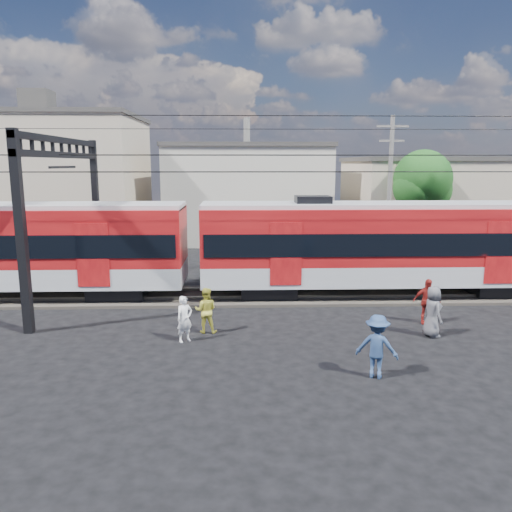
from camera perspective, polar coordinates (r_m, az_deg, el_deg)
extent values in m
plane|color=black|center=(14.94, 8.43, -12.67)|extent=(120.00, 120.00, 0.00)
cube|color=#2D2823|center=(22.41, 4.82, -4.48)|extent=(70.00, 3.40, 0.12)
cube|color=#59544C|center=(21.66, 5.06, -4.69)|extent=(70.00, 0.12, 0.12)
cube|color=#59544C|center=(23.10, 4.61, -3.71)|extent=(70.00, 0.12, 0.12)
cube|color=black|center=(22.82, -15.32, -3.80)|extent=(2.40, 2.20, 0.70)
cube|color=#A9ACB1|center=(24.36, -27.22, -1.78)|extent=(16.00, 3.00, 0.90)
cube|color=black|center=(22.23, 1.39, -3.80)|extent=(2.40, 2.20, 0.70)
cube|color=black|center=(24.98, 25.59, -3.24)|extent=(2.40, 2.20, 0.70)
cube|color=#A9ACB1|center=(22.90, 14.30, -1.65)|extent=(16.00, 3.00, 0.90)
cube|color=maroon|center=(22.62, 14.49, 2.44)|extent=(16.00, 3.00, 2.40)
cube|color=black|center=(22.66, 14.46, 1.82)|extent=(15.68, 3.08, 0.95)
cube|color=#A9ACB1|center=(22.49, 14.64, 5.60)|extent=(16.00, 2.60, 0.25)
cube|color=black|center=(18.70, -25.26, 2.29)|extent=(0.30, 0.30, 7.00)
cube|color=black|center=(27.14, -17.79, 5.06)|extent=(0.30, 0.30, 7.00)
cube|color=black|center=(22.76, -21.40, 12.21)|extent=(0.25, 9.30, 0.25)
cube|color=black|center=(22.74, -21.29, 10.71)|extent=(0.25, 9.30, 0.25)
cylinder|color=black|center=(20.96, 5.28, 9.53)|extent=(70.00, 0.03, 0.03)
cylinder|color=black|center=(22.35, 4.83, 9.59)|extent=(70.00, 0.03, 0.03)
cylinder|color=black|center=(20.96, 5.31, 11.44)|extent=(70.00, 0.03, 0.03)
cylinder|color=black|center=(22.35, 4.86, 11.39)|extent=(70.00, 0.03, 0.03)
cylinder|color=black|center=(18.25, 6.51, 15.64)|extent=(70.00, 0.03, 0.03)
cylinder|color=black|center=(25.18, 4.15, 14.26)|extent=(70.00, 0.03, 0.03)
cube|color=#B9A38D|center=(40.20, -23.10, 7.78)|extent=(14.00, 10.00, 9.00)
cube|color=#3F3D3A|center=(40.31, -23.59, 14.39)|extent=(14.28, 10.20, 0.30)
cube|color=#BCB6A5|center=(40.57, -1.04, 7.22)|extent=(12.00, 12.00, 7.00)
cube|color=#3F3D3A|center=(40.52, -1.06, 12.38)|extent=(12.24, 12.24, 0.30)
cube|color=#B9A38D|center=(41.09, 22.06, 5.80)|extent=(16.00, 10.00, 6.00)
cube|color=#3F3D3A|center=(41.00, 22.37, 10.18)|extent=(16.32, 10.20, 0.30)
cylinder|color=slate|center=(29.80, 14.99, 7.10)|extent=(0.24, 0.24, 8.50)
cube|color=slate|center=(29.83, 15.34, 14.11)|extent=(1.80, 0.12, 0.12)
cube|color=slate|center=(29.78, 15.26, 12.58)|extent=(1.40, 0.12, 0.12)
cylinder|color=#382619|center=(33.78, 18.24, 3.40)|extent=(0.36, 0.36, 3.92)
sphere|color=#124013|center=(33.57, 18.53, 8.38)|extent=(3.64, 3.64, 3.64)
sphere|color=#124013|center=(34.09, 19.24, 7.18)|extent=(2.80, 2.80, 2.80)
imported|color=white|center=(16.84, -8.17, -7.13)|extent=(0.68, 0.63, 1.55)
imported|color=gold|center=(17.61, -5.76, -6.19)|extent=(0.82, 0.66, 1.61)
imported|color=navy|center=(14.34, 13.66, -10.01)|extent=(1.33, 1.05, 1.80)
imported|color=maroon|center=(19.50, 18.94, -4.92)|extent=(1.03, 0.51, 1.70)
imported|color=#525257|center=(18.15, 19.54, -6.00)|extent=(0.70, 0.94, 1.76)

